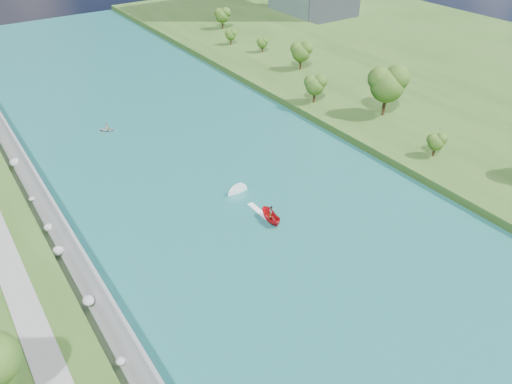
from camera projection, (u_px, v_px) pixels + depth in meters
ground at (290, 247)px, 67.70m from camera, size 260.00×260.00×0.00m
river_water at (215, 182)px, 81.47m from camera, size 55.00×240.00×0.10m
berm_east at (420, 108)px, 104.29m from camera, size 44.00×240.00×1.50m
riprap_bank at (53, 230)px, 67.89m from camera, size 4.00×236.00×4.05m
trees_east at (420, 100)px, 93.44m from camera, size 18.36×135.73×11.79m
motorboat at (265, 212)px, 73.04m from camera, size 3.60×19.00×2.12m
raft at (107, 129)px, 96.66m from camera, size 3.50×3.40×1.61m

